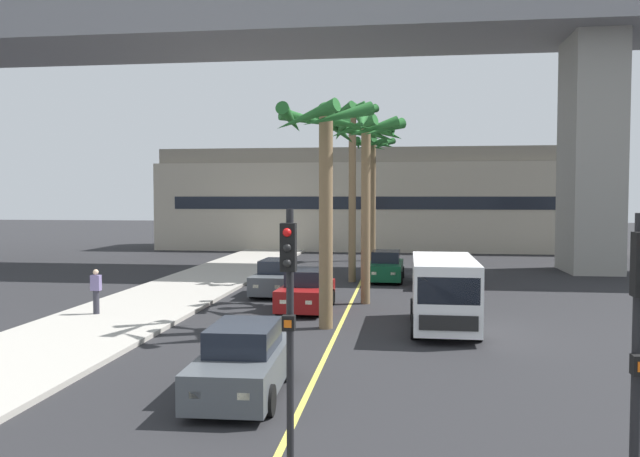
# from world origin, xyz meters

# --- Properties ---
(sidewalk_left) EXTENTS (4.80, 80.00, 0.15)m
(sidewalk_left) POSITION_xyz_m (-8.00, 16.00, 0.07)
(sidewalk_left) COLOR #ADA89E
(sidewalk_left) RESTS_ON ground
(lane_stripe_center) EXTENTS (0.14, 56.00, 0.01)m
(lane_stripe_center) POSITION_xyz_m (0.00, 24.00, 0.00)
(lane_stripe_center) COLOR #DBCC4C
(lane_stripe_center) RESTS_ON ground
(bridge_overpass) EXTENTS (88.99, 8.00, 17.81)m
(bridge_overpass) POSITION_xyz_m (1.06, 36.66, 14.32)
(bridge_overpass) COLOR gray
(bridge_overpass) RESTS_ON ground
(pier_building_backdrop) EXTENTS (36.15, 8.04, 8.29)m
(pier_building_backdrop) POSITION_xyz_m (0.00, 51.72, 4.09)
(pier_building_backdrop) COLOR #BCB29E
(pier_building_backdrop) RESTS_ON ground
(car_queue_front) EXTENTS (1.93, 4.15, 1.56)m
(car_queue_front) POSITION_xyz_m (-1.41, 11.57, 0.72)
(car_queue_front) COLOR #4C5156
(car_queue_front) RESTS_ON ground
(car_queue_second) EXTENTS (1.94, 4.16, 1.56)m
(car_queue_second) POSITION_xyz_m (-1.60, 22.26, 0.72)
(car_queue_second) COLOR maroon
(car_queue_second) RESTS_ON ground
(car_queue_third) EXTENTS (1.91, 4.14, 1.56)m
(car_queue_third) POSITION_xyz_m (-3.49, 25.96, 0.72)
(car_queue_third) COLOR #4C5156
(car_queue_third) RESTS_ON ground
(car_queue_fourth) EXTENTS (1.93, 4.15, 1.56)m
(car_queue_fourth) POSITION_xyz_m (1.26, 31.15, 0.72)
(car_queue_fourth) COLOR #0C4728
(car_queue_fourth) RESTS_ON ground
(car_queue_fifth) EXTENTS (1.89, 4.13, 1.56)m
(car_queue_fifth) POSITION_xyz_m (3.73, 29.63, 0.72)
(car_queue_fifth) COLOR maroon
(car_queue_fifth) RESTS_ON ground
(delivery_van) EXTENTS (2.20, 5.27, 2.36)m
(delivery_van) POSITION_xyz_m (3.45, 19.15, 1.29)
(delivery_van) COLOR white
(delivery_van) RESTS_ON ground
(traffic_light_median_near) EXTENTS (0.24, 0.37, 4.20)m
(traffic_light_median_near) POSITION_xyz_m (0.30, 7.86, 2.71)
(traffic_light_median_near) COLOR black
(traffic_light_median_near) RESTS_ON ground
(traffic_light_right_far_corner) EXTENTS (0.24, 0.37, 4.20)m
(traffic_light_right_far_corner) POSITION_xyz_m (4.88, 5.92, 2.71)
(traffic_light_right_far_corner) COLOR black
(traffic_light_right_far_corner) RESTS_ON ground
(palm_tree_near_median) EXTENTS (3.40, 3.58, 7.50)m
(palm_tree_near_median) POSITION_xyz_m (-0.45, 18.88, 5.79)
(palm_tree_near_median) COLOR brown
(palm_tree_near_median) RESTS_ON ground
(palm_tree_mid_median) EXTENTS (2.81, 2.80, 9.22)m
(palm_tree_mid_median) POSITION_xyz_m (-0.47, 30.54, 7.36)
(palm_tree_mid_median) COLOR brown
(palm_tree_mid_median) RESTS_ON ground
(palm_tree_far_median) EXTENTS (3.23, 3.29, 7.66)m
(palm_tree_far_median) POSITION_xyz_m (0.63, 23.93, 6.33)
(palm_tree_far_median) COLOR brown
(palm_tree_far_median) RESTS_ON ground
(palm_tree_farthest_median) EXTENTS (3.21, 3.20, 8.51)m
(palm_tree_farthest_median) POSITION_xyz_m (0.08, 41.58, 6.78)
(palm_tree_farthest_median) COLOR brown
(palm_tree_farthest_median) RESTS_ON ground
(pedestrian_far_along) EXTENTS (0.34, 0.22, 1.62)m
(pedestrian_far_along) POSITION_xyz_m (-8.90, 19.60, 1.00)
(pedestrian_far_along) COLOR #2D2D38
(pedestrian_far_along) RESTS_ON sidewalk_left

